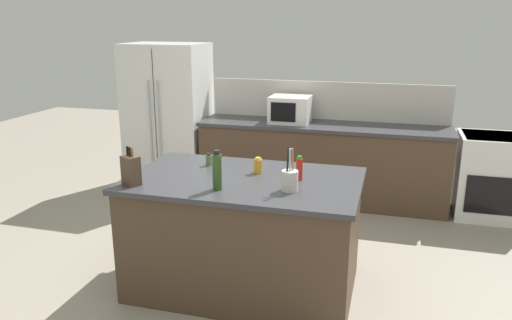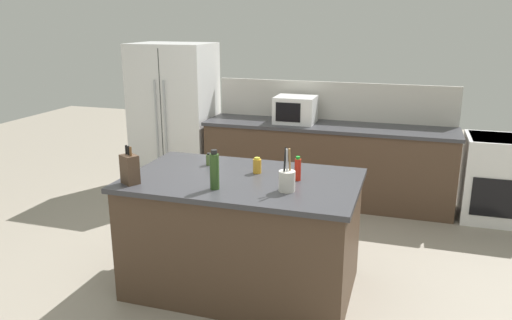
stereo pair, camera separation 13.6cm
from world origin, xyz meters
The scene contains 13 objects.
ground_plane centered at (0.00, 0.00, 0.00)m, with size 14.00×14.00×0.00m, color gray.
back_counter_run centered at (0.30, 2.20, 0.47)m, with size 2.93×0.66×0.94m.
wall_backsplash centered at (0.30, 2.52, 1.17)m, with size 2.89×0.03×0.46m, color beige.
kitchen_island centered at (0.00, 0.00, 0.47)m, with size 1.80×1.10×0.94m.
refrigerator centered at (-1.70, 2.25, 0.92)m, with size 0.99×0.75×1.84m.
range_oven centered at (2.19, 2.20, 0.47)m, with size 0.76×0.65×0.92m.
microwave centered at (-0.10, 2.20, 1.10)m, with size 0.47×0.39×0.31m.
knife_block centered at (-0.76, -0.38, 1.05)m, with size 0.16×0.15×0.29m.
utensil_crock centered at (0.40, -0.19, 1.02)m, with size 0.12×0.12×0.32m.
hot_sauce_bottle centered at (0.42, 0.07, 1.03)m, with size 0.05×0.05×0.19m.
spice_jar_oregano centered at (-0.39, 0.25, 0.99)m, with size 0.05×0.05×0.10m.
honey_jar centered at (0.07, 0.16, 1.00)m, with size 0.07×0.07×0.13m.
olive_oil_bottle centered at (-0.11, -0.30, 1.08)m, with size 0.07×0.07×0.29m.
Camera 2 is at (1.21, -3.49, 2.14)m, focal length 35.00 mm.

